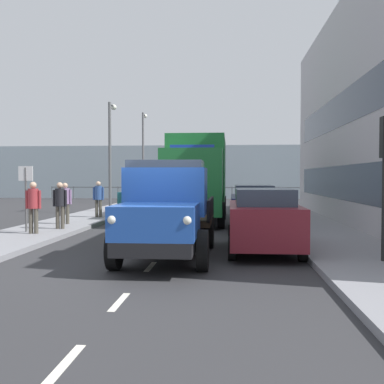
% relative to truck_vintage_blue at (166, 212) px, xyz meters
% --- Properties ---
extents(ground_plane, '(80.00, 80.00, 0.00)m').
position_rel_truck_vintage_blue_xyz_m(ground_plane, '(0.24, -9.05, -1.18)').
color(ground_plane, '#2D2D30').
extents(sidewalk_left, '(2.70, 40.14, 0.15)m').
position_rel_truck_vintage_blue_xyz_m(sidewalk_left, '(-4.74, -9.05, -1.10)').
color(sidewalk_left, gray).
rests_on(sidewalk_left, ground_plane).
extents(sidewalk_right, '(2.70, 40.14, 0.15)m').
position_rel_truck_vintage_blue_xyz_m(sidewalk_right, '(5.22, -9.05, -1.10)').
color(sidewalk_right, gray).
rests_on(sidewalk_right, ground_plane).
extents(road_centreline_markings, '(0.12, 35.47, 0.01)m').
position_rel_truck_vintage_blue_xyz_m(road_centreline_markings, '(0.24, -8.03, -1.17)').
color(road_centreline_markings, silver).
rests_on(road_centreline_markings, ground_plane).
extents(sea_horizon, '(80.00, 0.80, 5.00)m').
position_rel_truck_vintage_blue_xyz_m(sea_horizon, '(0.24, -32.12, 1.32)').
color(sea_horizon, '#84939E').
rests_on(sea_horizon, ground_plane).
extents(seawall_railing, '(28.08, 0.08, 1.20)m').
position_rel_truck_vintage_blue_xyz_m(seawall_railing, '(0.24, -28.52, -0.26)').
color(seawall_railing, '#4C5156').
rests_on(seawall_railing, ground_plane).
extents(truck_vintage_blue, '(2.17, 5.64, 2.43)m').
position_rel_truck_vintage_blue_xyz_m(truck_vintage_blue, '(0.00, 0.00, 0.00)').
color(truck_vintage_blue, black).
rests_on(truck_vintage_blue, ground_plane).
extents(lorry_cargo_green, '(2.58, 8.20, 3.87)m').
position_rel_truck_vintage_blue_xyz_m(lorry_cargo_green, '(-0.07, -9.88, 0.90)').
color(lorry_cargo_green, '#1E7033').
rests_on(lorry_cargo_green, ground_plane).
extents(car_maroon_kerbside_near, '(1.87, 4.16, 1.72)m').
position_rel_truck_vintage_blue_xyz_m(car_maroon_kerbside_near, '(-2.44, -1.28, -0.28)').
color(car_maroon_kerbside_near, maroon).
rests_on(car_maroon_kerbside_near, ground_plane).
extents(car_navy_kerbside_1, '(1.76, 4.43, 1.72)m').
position_rel_truck_vintage_blue_xyz_m(car_navy_kerbside_1, '(-2.44, -6.48, -0.28)').
color(car_navy_kerbside_1, navy).
rests_on(car_navy_kerbside_1, ground_plane).
extents(car_teal_oppositeside_0, '(1.90, 4.24, 1.72)m').
position_rel_truck_vintage_blue_xyz_m(car_teal_oppositeside_0, '(2.92, -12.61, -0.28)').
color(car_teal_oppositeside_0, '#1E6670').
rests_on(car_teal_oppositeside_0, ground_plane).
extents(car_grey_oppositeside_1, '(1.94, 4.41, 1.72)m').
position_rel_truck_vintage_blue_xyz_m(car_grey_oppositeside_1, '(2.92, -18.07, -0.28)').
color(car_grey_oppositeside_1, slate).
rests_on(car_grey_oppositeside_1, ground_plane).
extents(pedestrian_couple_b, '(0.53, 0.34, 1.72)m').
position_rel_truck_vintage_blue_xyz_m(pedestrian_couple_b, '(4.95, -3.59, -0.02)').
color(pedestrian_couple_b, '#4C473D').
rests_on(pedestrian_couple_b, sidewalk_right).
extents(pedestrian_in_dark_coat, '(0.53, 0.34, 1.69)m').
position_rel_truck_vintage_blue_xyz_m(pedestrian_in_dark_coat, '(4.59, -5.02, -0.04)').
color(pedestrian_in_dark_coat, '#4C473D').
rests_on(pedestrian_in_dark_coat, sidewalk_right).
extents(pedestrian_strolling, '(0.53, 0.34, 1.64)m').
position_rel_truck_vintage_blue_xyz_m(pedestrian_strolling, '(5.01, -6.72, -0.06)').
color(pedestrian_strolling, '#4C473D').
rests_on(pedestrian_strolling, sidewalk_right).
extents(pedestrian_couple_a, '(0.53, 0.34, 1.68)m').
position_rel_truck_vintage_blue_xyz_m(pedestrian_couple_a, '(4.58, -9.89, -0.04)').
color(pedestrian_couple_a, '#4C473D').
rests_on(pedestrian_couple_a, sidewalk_right).
extents(lamp_post_promenade, '(0.32, 1.14, 6.00)m').
position_rel_truck_vintage_blue_xyz_m(lamp_post_promenade, '(5.03, -13.88, 2.58)').
color(lamp_post_promenade, '#59595B').
rests_on(lamp_post_promenade, sidewalk_right).
extents(lamp_post_far, '(0.32, 1.14, 6.85)m').
position_rel_truck_vintage_blue_xyz_m(lamp_post_far, '(5.12, -24.09, 3.03)').
color(lamp_post_far, '#59595B').
rests_on(lamp_post_far, sidewalk_right).
extents(street_sign, '(0.50, 0.07, 2.25)m').
position_rel_truck_vintage_blue_xyz_m(street_sign, '(5.43, -4.09, 0.50)').
color(street_sign, '#4C4C4C').
rests_on(street_sign, sidewalk_right).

